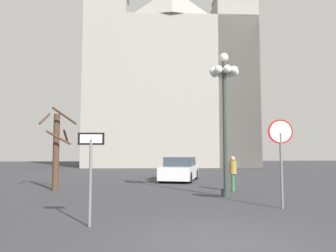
% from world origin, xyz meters
% --- Properties ---
extents(ground_plane, '(120.00, 120.00, 0.00)m').
position_xyz_m(ground_plane, '(0.00, 0.00, 0.00)').
color(ground_plane, '#38383D').
extents(cathedral, '(21.12, 11.62, 35.47)m').
position_xyz_m(cathedral, '(2.92, 33.60, 11.97)').
color(cathedral, gray).
rests_on(cathedral, ground).
extents(stop_sign, '(0.76, 0.15, 2.74)m').
position_xyz_m(stop_sign, '(2.94, 3.35, 1.92)').
color(stop_sign, slate).
rests_on(stop_sign, ground).
extents(one_way_arrow_sign, '(0.62, 0.07, 2.18)m').
position_xyz_m(one_way_arrow_sign, '(-2.61, 1.51, 1.41)').
color(one_way_arrow_sign, slate).
rests_on(one_way_arrow_sign, ground).
extents(street_lamp, '(1.20, 1.20, 5.72)m').
position_xyz_m(street_lamp, '(1.98, 6.15, 4.04)').
color(street_lamp, '#2D3833').
rests_on(street_lamp, ground).
extents(bare_tree, '(1.60, 1.58, 3.73)m').
position_xyz_m(bare_tree, '(-5.15, 9.00, 1.92)').
color(bare_tree, '#473323').
rests_on(bare_tree, ground).
extents(parked_car_near_white, '(3.03, 4.62, 1.45)m').
position_xyz_m(parked_car_near_white, '(1.21, 13.43, 0.68)').
color(parked_car_near_white, silver).
rests_on(parked_car_near_white, ground).
extents(pedestrian_walking, '(0.32, 0.32, 1.55)m').
position_xyz_m(pedestrian_walking, '(2.81, 7.84, 0.93)').
color(pedestrian_walking, '#33663F').
rests_on(pedestrian_walking, ground).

